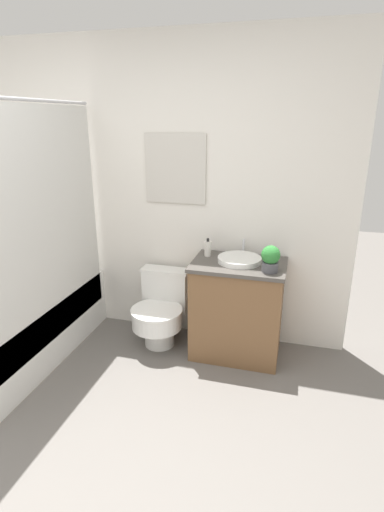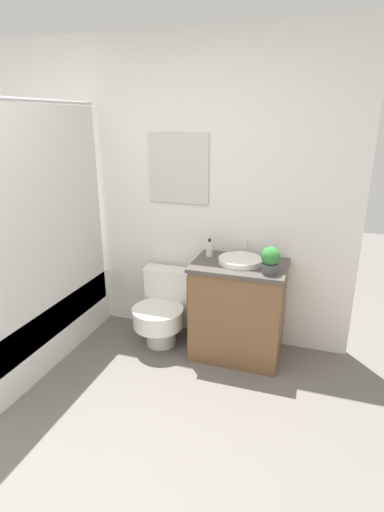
{
  "view_description": "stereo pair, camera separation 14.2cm",
  "coord_description": "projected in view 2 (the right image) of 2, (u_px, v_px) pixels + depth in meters",
  "views": [
    {
      "loc": [
        1.22,
        -1.19,
        1.86
      ],
      "look_at": [
        0.47,
        1.51,
        0.88
      ],
      "focal_mm": 28.0,
      "sensor_mm": 36.0,
      "label": 1
    },
    {
      "loc": [
        1.36,
        -1.15,
        1.86
      ],
      "look_at": [
        0.47,
        1.51,
        0.88
      ],
      "focal_mm": 28.0,
      "sensor_mm": 36.0,
      "label": 2
    }
  ],
  "objects": [
    {
      "name": "wall_back",
      "position": [
        158.0,
        192.0,
        3.42
      ],
      "size": [
        3.34,
        0.07,
        2.5
      ],
      "color": "white",
      "rests_on": "ground_plane"
    },
    {
      "name": "potted_plant",
      "position": [
        270.0,
        260.0,
        2.85
      ],
      "size": [
        0.14,
        0.14,
        0.2
      ],
      "color": "#4C4C51",
      "rests_on": "vanity"
    },
    {
      "name": "soap_bottle",
      "position": [
        209.0,
        249.0,
        3.22
      ],
      "size": [
        0.05,
        0.05,
        0.15
      ],
      "color": "silver",
      "rests_on": "vanity"
    },
    {
      "name": "ground_plane",
      "position": [
        12.0,
        501.0,
        2.05
      ],
      "size": [
        12.0,
        12.0,
        0.0
      ],
      "primitive_type": "plane",
      "color": "slate"
    },
    {
      "name": "toilet",
      "position": [
        162.0,
        310.0,
        3.42
      ],
      "size": [
        0.43,
        0.54,
        0.63
      ],
      "color": "white",
      "rests_on": "ground_plane"
    },
    {
      "name": "shower_area",
      "position": [
        27.0,
        320.0,
        3.25
      ],
      "size": [
        0.65,
        1.58,
        1.98
      ],
      "color": "white",
      "rests_on": "ground_plane"
    },
    {
      "name": "sink",
      "position": [
        241.0,
        260.0,
        3.08
      ],
      "size": [
        0.34,
        0.38,
        0.13
      ],
      "color": "white",
      "rests_on": "vanity"
    },
    {
      "name": "vanity",
      "position": [
        238.0,
        310.0,
        3.2
      ],
      "size": [
        0.73,
        0.5,
        0.8
      ],
      "color": "brown",
      "rests_on": "ground_plane"
    }
  ]
}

